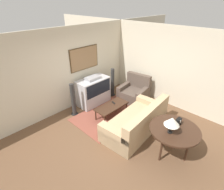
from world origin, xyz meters
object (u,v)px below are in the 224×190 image
(armchair, at_px, (134,92))
(console_table, at_px, (174,131))
(table_lamp, at_px, (172,121))
(speaker_tower_right, at_px, (113,83))
(coffee_table, at_px, (112,107))
(mantel_clock, at_px, (178,122))
(tv, at_px, (93,91))
(couch, at_px, (137,122))
(speaker_tower_left, at_px, (73,100))

(armchair, relative_size, console_table, 0.91)
(console_table, distance_m, table_lamp, 0.42)
(console_table, xyz_separation_m, speaker_tower_right, (1.14, 3.10, -0.15))
(armchair, xyz_separation_m, coffee_table, (-1.35, -0.13, 0.05))
(mantel_clock, bearing_deg, tv, 89.57)
(couch, height_order, table_lamp, table_lamp)
(couch, xyz_separation_m, speaker_tower_left, (-0.77, 1.99, 0.23))
(armchair, bearing_deg, mantel_clock, -37.07)
(mantel_clock, bearing_deg, speaker_tower_left, 106.19)
(mantel_clock, distance_m, speaker_tower_right, 3.23)
(couch, xyz_separation_m, table_lamp, (-0.27, -1.08, 0.75))
(speaker_tower_left, bearing_deg, couch, -69.01)
(tv, relative_size, mantel_clock, 6.87)
(mantel_clock, height_order, speaker_tower_right, speaker_tower_right)
(table_lamp, distance_m, speaker_tower_right, 3.39)
(armchair, height_order, mantel_clock, armchair)
(armchair, distance_m, speaker_tower_left, 2.31)
(armchair, xyz_separation_m, table_lamp, (-1.64, -2.25, 0.75))
(coffee_table, height_order, mantel_clock, mantel_clock)
(armchair, bearing_deg, speaker_tower_left, -119.13)
(armchair, distance_m, coffee_table, 1.36)
(coffee_table, xyz_separation_m, table_lamp, (-0.29, -2.12, 0.70))
(table_lamp, bearing_deg, console_table, -8.33)
(coffee_table, relative_size, speaker_tower_right, 1.01)
(tv, xyz_separation_m, speaker_tower_right, (0.92, -0.07, 0.03))
(console_table, distance_m, mantel_clock, 0.25)
(armchair, distance_m, console_table, 2.73)
(tv, height_order, couch, tv)
(coffee_table, xyz_separation_m, console_table, (-0.10, -2.14, 0.32))
(mantel_clock, bearing_deg, coffee_table, 92.83)
(tv, bearing_deg, console_table, -94.04)
(couch, bearing_deg, speaker_tower_left, -73.49)
(speaker_tower_left, height_order, speaker_tower_right, same)
(couch, xyz_separation_m, mantel_clock, (0.13, -1.08, 0.52))
(tv, height_order, console_table, tv)
(console_table, bearing_deg, speaker_tower_right, 69.82)
(couch, height_order, coffee_table, couch)
(tv, xyz_separation_m, mantel_clock, (-0.02, -3.15, 0.33))
(tv, bearing_deg, mantel_clock, -90.43)
(speaker_tower_left, bearing_deg, mantel_clock, -73.81)
(couch, distance_m, table_lamp, 1.34)
(tv, relative_size, console_table, 1.00)
(speaker_tower_left, bearing_deg, tv, 4.31)
(tv, distance_m, coffee_table, 1.05)
(couch, height_order, speaker_tower_right, speaker_tower_right)
(tv, distance_m, speaker_tower_left, 0.92)
(tv, height_order, mantel_clock, tv)
(tv, distance_m, couch, 2.08)
(table_lamp, relative_size, speaker_tower_right, 0.37)
(armchair, relative_size, coffee_table, 0.95)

